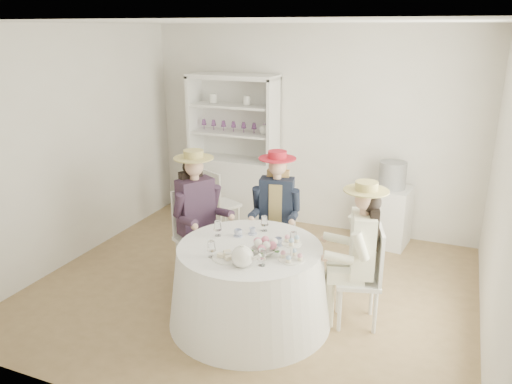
% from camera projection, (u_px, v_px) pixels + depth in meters
% --- Properties ---
extents(ground, '(4.50, 4.50, 0.00)m').
position_uv_depth(ground, '(252.00, 287.00, 5.35)').
color(ground, olive).
rests_on(ground, ground).
extents(ceiling, '(4.50, 4.50, 0.00)m').
position_uv_depth(ceiling, '(252.00, 22.00, 4.50)').
color(ceiling, white).
rests_on(ceiling, wall_back).
extents(wall_back, '(4.50, 0.00, 4.50)m').
position_uv_depth(wall_back, '(310.00, 130.00, 6.67)').
color(wall_back, silver).
rests_on(wall_back, ground).
extents(wall_front, '(4.50, 0.00, 4.50)m').
position_uv_depth(wall_front, '(130.00, 243.00, 3.17)').
color(wall_front, silver).
rests_on(wall_front, ground).
extents(wall_left, '(0.00, 4.50, 4.50)m').
position_uv_depth(wall_left, '(72.00, 146.00, 5.74)').
color(wall_left, silver).
rests_on(wall_left, ground).
extents(wall_right, '(0.00, 4.50, 4.50)m').
position_uv_depth(wall_right, '(503.00, 194.00, 4.10)').
color(wall_right, silver).
rests_on(wall_right, ground).
extents(tea_table, '(1.53, 1.53, 0.76)m').
position_uv_depth(tea_table, '(250.00, 284.00, 4.65)').
color(tea_table, white).
rests_on(tea_table, ground).
extents(hutch, '(1.40, 0.93, 2.06)m').
position_uv_depth(hutch, '(235.00, 170.00, 7.03)').
color(hutch, silver).
rests_on(hutch, ground).
extents(side_table, '(0.54, 0.54, 0.76)m').
position_uv_depth(side_table, '(389.00, 216.00, 6.32)').
color(side_table, silver).
rests_on(side_table, ground).
extents(hatbox, '(0.34, 0.34, 0.33)m').
position_uv_depth(hatbox, '(393.00, 175.00, 6.15)').
color(hatbox, black).
rests_on(hatbox, side_table).
extents(guest_left, '(0.62, 0.58, 1.46)m').
position_uv_depth(guest_left, '(197.00, 209.00, 5.28)').
color(guest_left, silver).
rests_on(guest_left, ground).
extents(guest_mid, '(0.53, 0.56, 1.42)m').
position_uv_depth(guest_mid, '(276.00, 206.00, 5.42)').
color(guest_mid, silver).
rests_on(guest_mid, ground).
extents(guest_right, '(0.56, 0.53, 1.39)m').
position_uv_depth(guest_right, '(360.00, 246.00, 4.48)').
color(guest_right, silver).
rests_on(guest_right, ground).
extents(spare_chair, '(0.50, 0.50, 0.90)m').
position_uv_depth(spare_chair, '(218.00, 201.00, 6.54)').
color(spare_chair, silver).
rests_on(spare_chair, ground).
extents(teacup_a, '(0.10, 0.10, 0.06)m').
position_uv_depth(teacup_a, '(238.00, 233.00, 4.74)').
color(teacup_a, white).
rests_on(teacup_a, tea_table).
extents(teacup_b, '(0.06, 0.06, 0.06)m').
position_uv_depth(teacup_b, '(253.00, 231.00, 4.79)').
color(teacup_b, white).
rests_on(teacup_b, tea_table).
extents(teacup_c, '(0.09, 0.09, 0.06)m').
position_uv_depth(teacup_c, '(278.00, 242.00, 4.54)').
color(teacup_c, white).
rests_on(teacup_c, tea_table).
extents(flower_bowl, '(0.28, 0.28, 0.05)m').
position_uv_depth(flower_bowl, '(265.00, 251.00, 4.37)').
color(flower_bowl, white).
rests_on(flower_bowl, tea_table).
extents(flower_arrangement, '(0.20, 0.20, 0.07)m').
position_uv_depth(flower_arrangement, '(264.00, 245.00, 4.34)').
color(flower_arrangement, '#D56A8A').
rests_on(flower_arrangement, tea_table).
extents(table_teapot, '(0.26, 0.19, 0.20)m').
position_uv_depth(table_teapot, '(243.00, 257.00, 4.14)').
color(table_teapot, white).
rests_on(table_teapot, tea_table).
extents(sandwich_plate, '(0.26, 0.26, 0.06)m').
position_uv_depth(sandwich_plate, '(227.00, 257.00, 4.29)').
color(sandwich_plate, white).
rests_on(sandwich_plate, tea_table).
extents(cupcake_stand, '(0.23, 0.23, 0.21)m').
position_uv_depth(cupcake_stand, '(292.00, 251.00, 4.24)').
color(cupcake_stand, white).
rests_on(cupcake_stand, tea_table).
extents(stemware_set, '(0.83, 0.80, 0.15)m').
position_uv_depth(stemware_set, '(250.00, 239.00, 4.50)').
color(stemware_set, white).
rests_on(stemware_set, tea_table).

